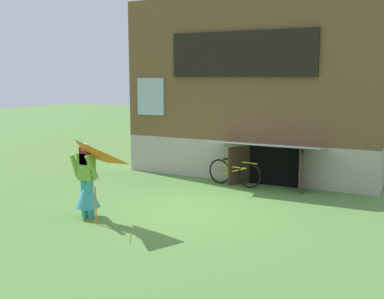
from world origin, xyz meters
name	(u,v)px	position (x,y,z in m)	size (l,w,h in m)	color
ground_plane	(192,209)	(0.00, 0.00, 0.00)	(60.00, 60.00, 0.00)	#56843D
log_house	(269,88)	(0.00, 5.47, 2.55)	(7.26, 6.05, 5.10)	#ADA393
person	(87,186)	(-1.66, -1.52, 0.66)	(0.61, 0.52, 1.57)	teal
kite	(75,163)	(-1.41, -2.13, 1.27)	(1.20, 1.26, 1.56)	orange
bicycle_yellow	(234,173)	(0.03, 2.47, 0.35)	(1.58, 0.28, 0.72)	black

